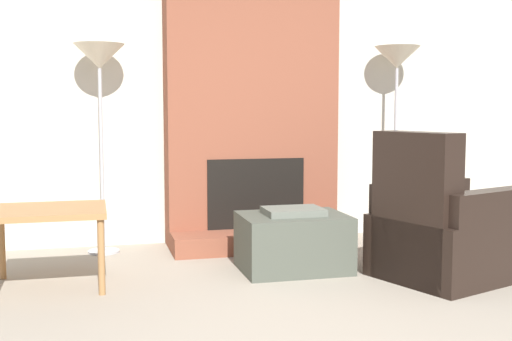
{
  "coord_description": "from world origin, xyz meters",
  "views": [
    {
      "loc": [
        -1.35,
        -2.81,
        1.2
      ],
      "look_at": [
        0.0,
        2.53,
        0.66
      ],
      "focal_mm": 45.0,
      "sensor_mm": 36.0,
      "label": 1
    }
  ],
  "objects_px": {
    "floor_lamp_left": "(100,67)",
    "armchair": "(447,234)",
    "floor_lamp_right": "(397,67)",
    "ottoman": "(293,241)",
    "side_table": "(48,218)"
  },
  "relations": [
    {
      "from": "ottoman",
      "to": "side_table",
      "type": "xyz_separation_m",
      "value": [
        -1.72,
        -0.02,
        0.25
      ]
    },
    {
      "from": "floor_lamp_right",
      "to": "armchair",
      "type": "bearing_deg",
      "value": -101.46
    },
    {
      "from": "ottoman",
      "to": "side_table",
      "type": "relative_size",
      "value": 1.03
    },
    {
      "from": "side_table",
      "to": "armchair",
      "type": "bearing_deg",
      "value": -9.27
    },
    {
      "from": "floor_lamp_left",
      "to": "floor_lamp_right",
      "type": "distance_m",
      "value": 2.64
    },
    {
      "from": "armchair",
      "to": "floor_lamp_left",
      "type": "height_order",
      "value": "floor_lamp_left"
    },
    {
      "from": "floor_lamp_left",
      "to": "floor_lamp_right",
      "type": "relative_size",
      "value": 0.98
    },
    {
      "from": "armchair",
      "to": "floor_lamp_left",
      "type": "distance_m",
      "value": 3.01
    },
    {
      "from": "ottoman",
      "to": "floor_lamp_right",
      "type": "bearing_deg",
      "value": 36.4
    },
    {
      "from": "ottoman",
      "to": "armchair",
      "type": "xyz_separation_m",
      "value": [
        1.0,
        -0.47,
        0.09
      ]
    },
    {
      "from": "ottoman",
      "to": "floor_lamp_right",
      "type": "relative_size",
      "value": 0.44
    },
    {
      "from": "side_table",
      "to": "floor_lamp_left",
      "type": "relative_size",
      "value": 0.44
    },
    {
      "from": "floor_lamp_left",
      "to": "armchair",
      "type": "bearing_deg",
      "value": -31.0
    },
    {
      "from": "ottoman",
      "to": "floor_lamp_left",
      "type": "bearing_deg",
      "value": 145.15
    },
    {
      "from": "floor_lamp_right",
      "to": "side_table",
      "type": "bearing_deg",
      "value": -162.11
    }
  ]
}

